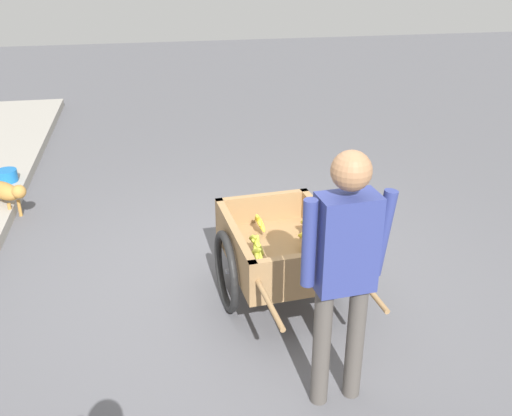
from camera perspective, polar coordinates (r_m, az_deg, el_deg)
ground_plane at (r=4.96m, az=-1.50°, el=-7.47°), size 24.00×24.00×0.00m
fruit_cart at (r=4.56m, az=2.50°, el=-4.25°), size 1.72×1.00×0.70m
vendor_person at (r=3.37m, az=8.60°, el=-5.12°), size 0.23×0.55×1.66m
dog at (r=6.52m, az=-23.07°, el=1.46°), size 0.51×0.50×0.40m
plastic_bucket at (r=7.20m, az=-22.94°, el=2.47°), size 0.22×0.22×0.26m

